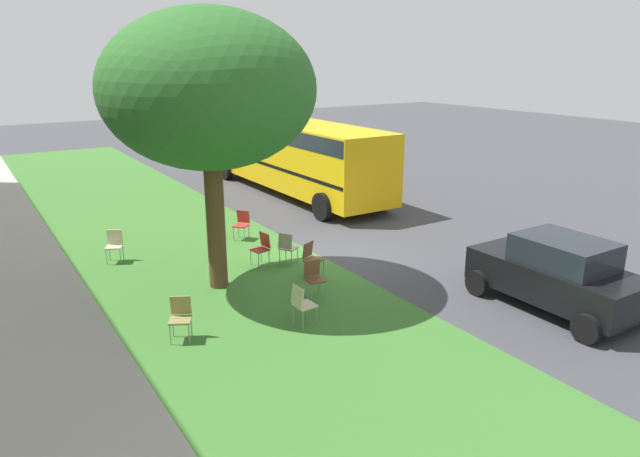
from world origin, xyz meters
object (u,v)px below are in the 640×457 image
object	(u,v)px
chair_6	(114,243)
parked_car	(557,273)
chair_7	(287,246)
chair_5	(314,276)
chair_2	(302,302)
chair_3	(180,315)
chair_0	(242,223)
chair_4	(311,256)
street_tree	(209,91)
chair_1	(262,246)
school_bus	(295,150)

from	to	relation	value
chair_6	parked_car	xyz separation A→B (m)	(-8.34, -7.40, 0.32)
chair_6	chair_7	xyz separation A→B (m)	(-2.72, -3.82, 0.00)
chair_5	chair_6	bearing A→B (deg)	33.54
chair_5	parked_car	bearing A→B (deg)	-129.51
chair_2	chair_3	distance (m)	2.43
chair_6	chair_0	bearing A→B (deg)	-90.32
chair_2	chair_4	size ratio (longest dim) A/B	1.00
street_tree	chair_7	size ratio (longest dim) A/B	7.31
chair_3	chair_6	bearing A→B (deg)	-0.40
chair_6	parked_car	world-z (taller)	parked_car
chair_1	chair_3	size ratio (longest dim) A/B	1.00
chair_2	parked_car	xyz separation A→B (m)	(-2.27, -5.13, 0.32)
street_tree	chair_1	xyz separation A→B (m)	(0.74, -1.56, -4.12)
chair_0	school_bus	bearing A→B (deg)	-45.20
chair_6	chair_4	bearing A→B (deg)	-133.87
school_bus	chair_6	bearing A→B (deg)	118.12
chair_0	chair_6	size ratio (longest dim) A/B	1.00
chair_3	parked_car	size ratio (longest dim) A/B	0.24
parked_car	chair_0	bearing A→B (deg)	23.59
chair_0	chair_7	xyz separation A→B (m)	(-2.70, -0.05, 0.00)
chair_7	chair_3	bearing A→B (deg)	123.75
chair_5	chair_1	bearing A→B (deg)	0.89
chair_4	chair_0	bearing A→B (deg)	2.43
chair_7	chair_0	bearing A→B (deg)	1.15
chair_0	parked_car	world-z (taller)	parked_car
chair_5	chair_6	xyz separation A→B (m)	(4.94, 3.27, 0.00)
street_tree	chair_5	world-z (taller)	street_tree
chair_0	chair_7	size ratio (longest dim) A/B	1.00
chair_6	chair_3	bearing A→B (deg)	179.60
street_tree	school_bus	size ratio (longest dim) A/B	0.62
street_tree	chair_4	bearing A→B (deg)	-106.03
chair_4	chair_1	bearing A→B (deg)	26.53
chair_1	chair_4	xyz separation A→B (m)	(-1.39, -0.69, 0.00)
street_tree	chair_7	distance (m)	4.67
chair_0	chair_6	distance (m)	3.77
chair_0	chair_7	world-z (taller)	same
chair_1	chair_5	size ratio (longest dim) A/B	1.00
chair_3	chair_7	size ratio (longest dim) A/B	1.00
chair_2	chair_4	world-z (taller)	same
street_tree	chair_4	world-z (taller)	street_tree
chair_1	chair_7	size ratio (longest dim) A/B	1.00
chair_6	school_bus	size ratio (longest dim) A/B	0.08
chair_6	chair_7	distance (m)	4.69
chair_0	chair_3	world-z (taller)	same
street_tree	chair_3	world-z (taller)	street_tree
chair_6	parked_car	size ratio (longest dim) A/B	0.24
chair_5	chair_3	bearing A→B (deg)	96.16
chair_4	chair_3	bearing A→B (deg)	111.00
chair_2	school_bus	bearing A→B (deg)	-29.58
chair_1	parked_car	size ratio (longest dim) A/B	0.24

